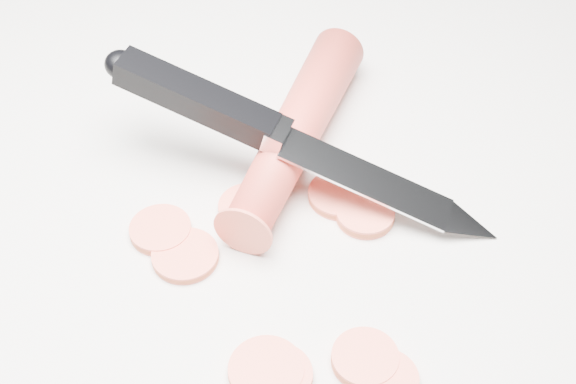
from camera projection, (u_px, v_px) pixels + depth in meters
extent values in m
plane|color=silver|center=(272.00, 214.00, 0.48)|extent=(2.40, 2.40, 0.00)
cylinder|color=red|center=(297.00, 130.00, 0.51)|extent=(0.13, 0.16, 0.03)
cylinder|color=#F35A43|center=(185.00, 256.00, 0.46)|extent=(0.04, 0.04, 0.01)
cylinder|color=#F35A43|center=(266.00, 371.00, 0.41)|extent=(0.04, 0.04, 0.01)
cylinder|color=#F35A43|center=(248.00, 207.00, 0.48)|extent=(0.04, 0.04, 0.01)
cylinder|color=#F35A43|center=(365.00, 359.00, 0.41)|extent=(0.03, 0.03, 0.01)
cylinder|color=#F35A43|center=(365.00, 214.00, 0.48)|extent=(0.04, 0.04, 0.01)
cylinder|color=#F35A43|center=(160.00, 230.00, 0.47)|extent=(0.04, 0.04, 0.01)
cylinder|color=#F35A43|center=(385.00, 380.00, 0.40)|extent=(0.03, 0.03, 0.01)
cylinder|color=#F35A43|center=(340.00, 194.00, 0.49)|extent=(0.04, 0.04, 0.01)
cylinder|color=#F35A43|center=(278.00, 375.00, 0.40)|extent=(0.04, 0.04, 0.01)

